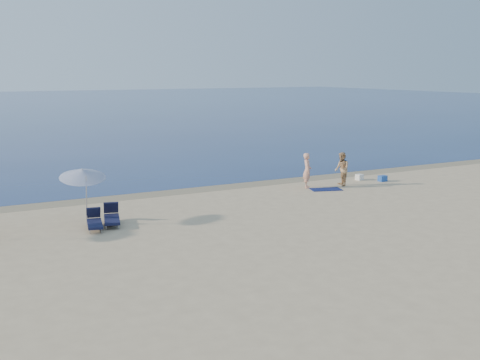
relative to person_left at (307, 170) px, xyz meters
name	(u,v)px	position (x,y,z in m)	size (l,w,h in m)	color
sea	(19,107)	(-2.66, 82.89, -0.93)	(240.00, 160.00, 0.01)	#0D1F4F
wet_sand_strip	(243,185)	(-2.66, 2.29, -0.93)	(240.00, 1.60, 0.00)	#847254
person_left	(307,170)	(0.00, 0.00, 0.00)	(0.68, 0.45, 1.87)	#E0977E
person_right	(342,169)	(1.98, -0.41, -0.02)	(0.89, 0.69, 1.83)	tan
beach_towel	(326,189)	(0.59, -0.91, -0.92)	(1.61, 0.89, 0.03)	#0D1545
white_bag	(359,177)	(3.96, 0.49, -0.77)	(0.38, 0.33, 0.33)	white
blue_cooler	(383,178)	(4.85, -0.46, -0.77)	(0.46, 0.33, 0.33)	#1E4BA5
umbrella_near	(83,174)	(-12.37, -1.97, 1.13)	(2.11, 2.13, 2.47)	silver
lounger_left	(95,222)	(-12.23, -3.02, -0.66)	(0.89, 1.80, 0.76)	#131634
lounger_right	(112,217)	(-11.43, -2.68, -0.64)	(1.06, 1.94, 0.82)	#121433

